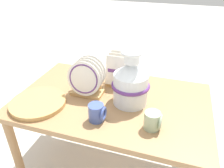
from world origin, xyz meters
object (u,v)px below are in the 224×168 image
Objects in this scene: dish_rack_round_plates at (87,80)px; wicker_charger_stack at (38,103)px; dish_rack_square_plates at (122,74)px; mug_sage_glaze at (153,121)px; ceramic_vase at (131,82)px; mug_cobalt_glaze at (97,113)px.

wicker_charger_stack is at bearing -139.53° from dish_rack_round_plates.
dish_rack_square_plates is 0.49m from mug_sage_glaze.
ceramic_vase reaches higher than wicker_charger_stack.
dish_rack_round_plates is 2.43× the size of mug_cobalt_glaze.
mug_cobalt_glaze is (-0.02, -0.42, -0.03)m from dish_rack_square_plates.
ceramic_vase reaches higher than mug_cobalt_glaze.
dish_rack_round_plates is at bearing 40.47° from wicker_charger_stack.
ceramic_vase is 1.52× the size of dish_rack_square_plates.
wicker_charger_stack is 0.70m from mug_sage_glaze.
dish_rack_square_plates is at bearing 86.73° from mug_cobalt_glaze.
mug_sage_glaze is at bearing -0.01° from wicker_charger_stack.
wicker_charger_stack is at bearing -159.86° from ceramic_vase.
dish_rack_round_plates reaches higher than dish_rack_square_plates.
dish_rack_round_plates is 1.09× the size of dish_rack_square_plates.
wicker_charger_stack is (-0.53, -0.20, -0.13)m from ceramic_vase.
wicker_charger_stack is at bearing -136.87° from dish_rack_square_plates.
mug_cobalt_glaze is (-0.13, -0.22, -0.09)m from ceramic_vase.
dish_rack_round_plates is at bearing 156.01° from mug_sage_glaze.
ceramic_vase reaches higher than dish_rack_round_plates.
mug_sage_glaze is at bearing 4.93° from mug_cobalt_glaze.
wicker_charger_stack is 3.35× the size of mug_cobalt_glaze.
ceramic_vase is 0.27m from mug_cobalt_glaze.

